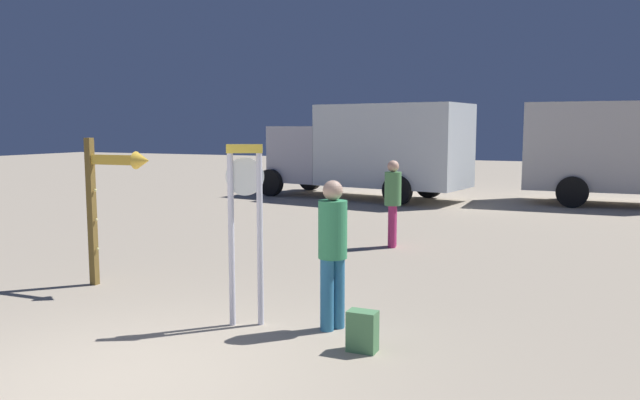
% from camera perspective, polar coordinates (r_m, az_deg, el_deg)
% --- Properties ---
extents(ground_plane, '(80.00, 80.00, 0.00)m').
position_cam_1_polar(ground_plane, '(6.17, -18.69, -15.63)').
color(ground_plane, tan).
extents(standing_clock, '(0.42, 0.27, 2.11)m').
position_cam_1_polar(standing_clock, '(7.21, -6.86, -1.33)').
color(standing_clock, silver).
rests_on(standing_clock, ground_plane).
extents(arrow_sign, '(1.09, 0.26, 2.16)m').
position_cam_1_polar(arrow_sign, '(9.35, -18.57, 1.09)').
color(arrow_sign, brown).
rests_on(arrow_sign, ground_plane).
extents(person_near_clock, '(0.33, 0.33, 1.72)m').
position_cam_1_polar(person_near_clock, '(7.06, 1.17, -4.32)').
color(person_near_clock, teal).
rests_on(person_near_clock, ground_plane).
extents(backpack, '(0.30, 0.23, 0.43)m').
position_cam_1_polar(backpack, '(6.58, 3.94, -11.92)').
color(backpack, '#508855').
rests_on(backpack, ground_plane).
extents(person_distant, '(0.32, 0.32, 1.68)m').
position_cam_1_polar(person_distant, '(12.02, 6.69, 0.10)').
color(person_distant, '#B72C65').
rests_on(person_distant, ground_plane).
extents(box_truck_near, '(7.00, 3.51, 3.02)m').
position_cam_1_polar(box_truck_near, '(20.17, 4.79, 4.75)').
color(box_truck_near, silver).
rests_on(box_truck_near, ground_plane).
extents(box_truck_far, '(6.19, 2.58, 3.03)m').
position_cam_1_polar(box_truck_far, '(20.39, 26.12, 4.13)').
color(box_truck_far, silver).
rests_on(box_truck_far, ground_plane).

